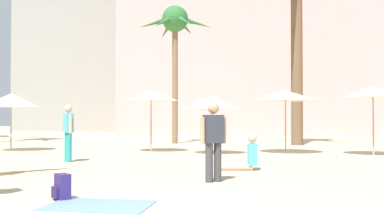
{
  "coord_description": "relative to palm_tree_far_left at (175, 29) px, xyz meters",
  "views": [
    {
      "loc": [
        1.54,
        -5.4,
        1.33
      ],
      "look_at": [
        0.36,
        4.1,
        1.53
      ],
      "focal_mm": 42.48,
      "sensor_mm": 36.0,
      "label": 1
    }
  ],
  "objects": [
    {
      "name": "person_far_right",
      "position": [
        3.68,
        -11.44,
        -5.61
      ],
      "size": [
        0.99,
        0.46,
        0.93
      ],
      "rotation": [
        0.0,
        0.0,
        3.23
      ],
      "color": "#D1A889",
      "rests_on": "ground"
    },
    {
      "name": "person_mid_center",
      "position": [
        3.04,
        -13.7,
        -5.03
      ],
      "size": [
        0.56,
        0.41,
        1.65
      ],
      "rotation": [
        0.0,
        0.0,
        2.15
      ],
      "color": "#3D3D42",
      "rests_on": "ground"
    },
    {
      "name": "palm_tree_far_left",
      "position": [
        0.0,
        0.0,
        0.0
      ],
      "size": [
        3.91,
        3.66,
        7.13
      ],
      "color": "brown",
      "rests_on": "ground"
    },
    {
      "name": "cafe_umbrella_0",
      "position": [
        -5.67,
        -5.98,
        -3.9
      ],
      "size": [
        2.2,
        2.2,
        2.3
      ],
      "color": "gray",
      "rests_on": "ground"
    },
    {
      "name": "beach_towel",
      "position": [
        1.52,
        -16.44,
        -5.92
      ],
      "size": [
        1.61,
        1.11,
        0.01
      ],
      "primitive_type": "cube",
      "rotation": [
        0.0,
        0.0,
        -0.04
      ],
      "color": "#6684E0",
      "rests_on": "ground"
    },
    {
      "name": "backpack",
      "position": [
        0.76,
        -16.02,
        -5.73
      ],
      "size": [
        0.35,
        0.35,
        0.42
      ],
      "rotation": [
        0.0,
        0.0,
        3.91
      ],
      "color": "navy",
      "rests_on": "ground"
    },
    {
      "name": "cafe_umbrella_1",
      "position": [
        8.11,
        -6.51,
        -3.69
      ],
      "size": [
        2.18,
        2.18,
        2.44
      ],
      "color": "gray",
      "rests_on": "ground"
    },
    {
      "name": "person_near_right",
      "position": [
        -1.63,
        -9.98,
        -4.99
      ],
      "size": [
        0.45,
        0.53,
        1.72
      ],
      "rotation": [
        0.0,
        0.0,
        0.66
      ],
      "color": "teal",
      "rests_on": "ground"
    },
    {
      "name": "cafe_umbrella_3",
      "position": [
        5.13,
        -5.89,
        -3.78
      ],
      "size": [
        2.5,
        2.5,
        2.34
      ],
      "color": "gray",
      "rests_on": "ground"
    },
    {
      "name": "cafe_umbrella_6",
      "position": [
        2.43,
        -6.57,
        -4.04
      ],
      "size": [
        2.03,
        2.03,
        2.15
      ],
      "color": "gray",
      "rests_on": "ground"
    },
    {
      "name": "cafe_umbrella_4",
      "position": [
        -0.0,
        -5.76,
        -3.74
      ],
      "size": [
        2.07,
        2.07,
        2.4
      ],
      "color": "gray",
      "rests_on": "ground"
    },
    {
      "name": "hotel_pink",
      "position": [
        5.87,
        14.93,
        1.14
      ],
      "size": [
        24.24,
        9.23,
        14.15
      ],
      "primitive_type": "cube",
      "color": "pink",
      "rests_on": "ground"
    }
  ]
}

